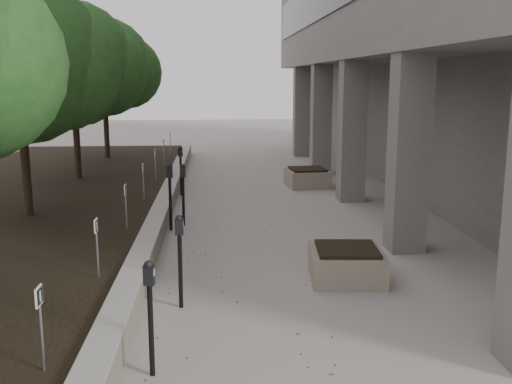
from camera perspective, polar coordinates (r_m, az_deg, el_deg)
name	(u,v)px	position (r m, az deg, el deg)	size (l,w,h in m)	color
retaining_wall	(163,210)	(14.89, -9.05, -1.71)	(0.39, 26.00, 0.50)	gray
planting_bed	(14,214)	(15.67, -22.55, -1.98)	(7.00, 26.00, 0.40)	black
crabapple_tree_3	(20,96)	(14.15, -22.00, 8.71)	(4.60, 4.00, 5.44)	#1F4A1C
crabapple_tree_4	(74,91)	(18.97, -17.34, 9.40)	(4.60, 4.00, 5.44)	#1F4A1C
crabapple_tree_5	(104,88)	(23.87, -14.57, 9.79)	(4.60, 4.00, 5.44)	#1F4A1C
parking_sign_2	(41,329)	(6.79, -20.21, -12.45)	(0.04, 0.22, 0.96)	black
parking_sign_3	(97,249)	(9.53, -15.22, -5.35)	(0.04, 0.22, 0.96)	black
parking_sign_4	(126,207)	(12.40, -12.56, -1.45)	(0.04, 0.22, 0.96)	black
parking_sign_5	(144,182)	(15.31, -10.91, 0.98)	(0.04, 0.22, 0.96)	black
parking_sign_6	(155,165)	(18.25, -9.79, 2.62)	(0.04, 0.22, 0.96)	black
parking_sign_7	(164,153)	(21.21, -8.98, 3.81)	(0.04, 0.22, 0.96)	black
parking_sign_8	(170,143)	(24.18, -8.36, 4.71)	(0.04, 0.22, 0.96)	black
parking_meter_1	(151,319)	(7.15, -10.24, -12.06)	(0.14, 0.10, 1.44)	black
parking_meter_2	(180,262)	(9.09, -7.41, -6.75)	(0.15, 0.10, 1.48)	black
parking_meter_3	(170,197)	(13.70, -8.36, -0.49)	(0.16, 0.11, 1.58)	black
parking_meter_4	(183,195)	(14.12, -7.11, -0.28)	(0.15, 0.11, 1.50)	black
parking_meter_5	(181,171)	(17.79, -7.35, 2.06)	(0.15, 0.11, 1.50)	black
planter_front	(347,263)	(10.50, 8.82, -6.89)	(1.26, 1.26, 0.59)	gray
planter_back	(307,177)	(19.23, 5.03, 1.44)	(1.31, 1.31, 0.61)	gray
berry_scatter	(237,268)	(11.04, -1.83, -7.40)	(3.30, 14.10, 0.02)	maroon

